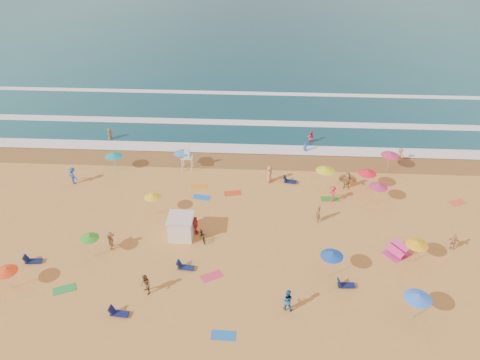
{
  "coord_description": "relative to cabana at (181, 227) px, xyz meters",
  "views": [
    {
      "loc": [
        2.14,
        -32.84,
        26.3
      ],
      "look_at": [
        0.04,
        6.0,
        1.5
      ],
      "focal_mm": 35.0,
      "sensor_mm": 36.0,
      "label": 1
    }
  ],
  "objects": [
    {
      "name": "cabana",
      "position": [
        0.0,
        0.0,
        0.0
      ],
      "size": [
        2.0,
        2.0,
        2.0
      ],
      "primitive_type": "cube",
      "color": "silver",
      "rests_on": "ground"
    },
    {
      "name": "wet_sand",
      "position": [
        4.71,
        13.65,
        -0.99
      ],
      "size": [
        220.0,
        220.0,
        0.0
      ],
      "primitive_type": "plane",
      "color": "olive",
      "rests_on": "ground"
    },
    {
      "name": "beach_umbrellas",
      "position": [
        5.19,
        1.94,
        1.11
      ],
      "size": [
        66.71,
        24.25,
        0.77
      ],
      "color": "#D62F5E",
      "rests_on": "ground"
    },
    {
      "name": "bicycle",
      "position": [
        1.9,
        -0.3,
        -0.53
      ],
      "size": [
        1.17,
        1.89,
        0.94
      ],
      "primitive_type": "imported",
      "rotation": [
        0.0,
        0.0,
        0.33
      ],
      "color": "black",
      "rests_on": "ground"
    },
    {
      "name": "ground",
      "position": [
        4.71,
        1.15,
        -1.0
      ],
      "size": [
        220.0,
        220.0,
        0.0
      ],
      "primitive_type": "plane",
      "color": "gold",
      "rests_on": "ground"
    },
    {
      "name": "popup_tents",
      "position": [
        25.08,
        3.95,
        -0.4
      ],
      "size": [
        15.89,
        12.8,
        1.2
      ],
      "color": "#D72F87",
      "rests_on": "ground"
    },
    {
      "name": "towels",
      "position": [
        4.95,
        -0.27,
        -0.98
      ],
      "size": [
        46.72,
        19.38,
        0.03
      ],
      "color": "#DB541B",
      "rests_on": "ground"
    },
    {
      "name": "beachgoers",
      "position": [
        4.79,
        5.12,
        -0.16
      ],
      "size": [
        45.31,
        27.13,
        2.1
      ],
      "color": "#A8804D",
      "rests_on": "ground"
    },
    {
      "name": "lifeguard_stand",
      "position": [
        -1.16,
        11.4,
        0.05
      ],
      "size": [
        1.2,
        1.2,
        2.1
      ],
      "primitive_type": null,
      "color": "white",
      "rests_on": "ground"
    },
    {
      "name": "loungers",
      "position": [
        13.11,
        -1.95,
        -0.83
      ],
      "size": [
        50.2,
        19.05,
        0.34
      ],
      "color": "#0E1947",
      "rests_on": "ground"
    },
    {
      "name": "surf_foam",
      "position": [
        4.71,
        22.47,
        -0.9
      ],
      "size": [
        200.0,
        18.7,
        0.05
      ],
      "color": "white",
      "rests_on": "ground"
    },
    {
      "name": "cabana_roof",
      "position": [
        0.0,
        0.0,
        1.06
      ],
      "size": [
        2.2,
        2.2,
        0.12
      ],
      "primitive_type": "cube",
      "color": "silver",
      "rests_on": "cabana"
    },
    {
      "name": "ocean",
      "position": [
        4.71,
        85.15,
        -1.0
      ],
      "size": [
        220.0,
        140.0,
        0.18
      ],
      "primitive_type": "cube",
      "color": "#0C4756",
      "rests_on": "ground"
    }
  ]
}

